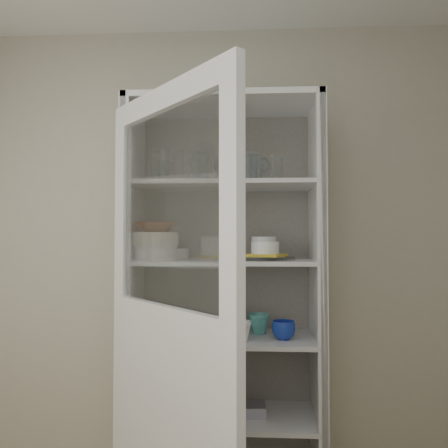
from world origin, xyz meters
The scene contains 34 objects.
wall_back centered at (0.00, 1.50, 1.30)m, with size 3.60×0.02×2.60m, color #AFA999.
pantry_cabinet centered at (0.20, 1.34, 0.94)m, with size 1.00×0.45×2.10m.
cupboard_door centered at (0.00, 0.72, 0.87)m, with size 0.63×0.69×2.00m.
tumbler_0 centered at (-0.12, 1.13, 1.74)m, with size 0.07×0.07×0.15m, color silver.
tumbler_1 centered at (0.08, 1.15, 1.73)m, with size 0.07×0.07×0.14m, color silver.
tumbler_2 centered at (0.06, 1.14, 1.73)m, with size 0.07×0.07×0.14m, color silver.
tumbler_3 centered at (0.34, 1.15, 1.73)m, with size 0.07×0.07×0.13m, color silver.
tumbler_4 centered at (0.33, 1.14, 1.74)m, with size 0.08×0.08×0.15m, color silver.
tumbler_5 centered at (0.37, 1.15, 1.73)m, with size 0.06×0.06×0.13m, color silver.
tumbler_6 centered at (0.47, 1.15, 1.72)m, with size 0.06×0.06×0.12m, color silver.
tumbler_7 centered at (-0.12, 1.24, 1.72)m, with size 0.06×0.06×0.12m, color silver.
tumbler_8 centered at (0.07, 1.26, 1.74)m, with size 0.08×0.08×0.15m, color silver.
tumbler_9 centered at (0.08, 1.26, 1.74)m, with size 0.08×0.08×0.15m, color silver.
tumbler_10 centered at (0.20, 1.25, 1.73)m, with size 0.07×0.07×0.14m, color silver.
goblet_0 centered at (-0.12, 1.35, 1.74)m, with size 0.07×0.07×0.16m, color silver, non-canonical shape.
goblet_1 centered at (0.17, 1.37, 1.74)m, with size 0.07×0.07×0.16m, color silver, non-canonical shape.
goblet_2 centered at (0.41, 1.34, 1.75)m, with size 0.08×0.08×0.17m, color silver, non-canonical shape.
goblet_3 centered at (0.42, 1.39, 1.75)m, with size 0.08×0.08×0.17m, color silver, non-canonical shape.
plate_stack_front centered at (-0.15, 1.20, 1.30)m, with size 0.21×0.21×0.07m, color white.
plate_stack_back centered at (-0.11, 1.38, 1.29)m, with size 0.22×0.22×0.06m, color white.
cream_bowl centered at (-0.15, 1.20, 1.37)m, with size 0.23×0.23×0.07m, color beige.
terracotta_bowl centered at (-0.15, 1.20, 1.43)m, with size 0.21×0.21×0.05m, color brown.
glass_platter centered at (0.42, 1.25, 1.27)m, with size 0.31×0.31×0.02m, color silver.
yellow_trivet centered at (0.42, 1.25, 1.29)m, with size 0.19×0.19×0.01m, color gold.
white_ramekin centered at (0.42, 1.25, 1.32)m, with size 0.15×0.15×0.06m, color white.
grey_bowl_stack centered at (0.41, 1.30, 1.32)m, with size 0.13×0.13×0.12m, color silver.
mug_blue centered at (0.51, 1.21, 0.91)m, with size 0.12×0.12×0.09m, color #113498.
mug_teal centered at (0.38, 1.33, 0.91)m, with size 0.12×0.12×0.11m, color #14756F.
mug_white centered at (0.29, 1.16, 0.91)m, with size 0.11×0.11×0.10m, color white.
teal_jar centered at (0.24, 1.34, 0.92)m, with size 0.09×0.09×0.11m.
measuring_cups centered at (-0.04, 1.22, 0.88)m, with size 0.10×0.10×0.04m, color silver.
white_canister centered at (-0.14, 1.30, 0.93)m, with size 0.11×0.11×0.14m, color white.
cream_dish centered at (0.07, 1.24, 0.49)m, with size 0.21×0.21×0.07m, color beige.
tin_box centered at (0.32, 1.26, 0.49)m, with size 0.18×0.13×0.06m, color #9D9DB0.
Camera 1 is at (0.33, -1.03, 1.37)m, focal length 35.00 mm.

